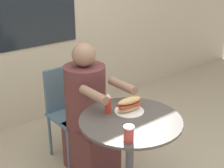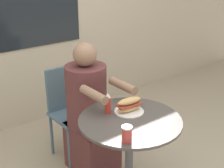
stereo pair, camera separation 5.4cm
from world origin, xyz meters
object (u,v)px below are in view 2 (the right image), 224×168
(seated_diner, at_px, (89,119))
(cafe_table, at_px, (129,143))
(diner_chair, at_px, (69,104))
(drink_cup, at_px, (127,134))
(sandwich_on_plate, at_px, (129,106))
(condiment_bottle, at_px, (108,103))

(seated_diner, bearing_deg, cafe_table, 87.32)
(diner_chair, relative_size, drink_cup, 8.04)
(cafe_table, relative_size, diner_chair, 0.87)
(diner_chair, distance_m, sandwich_on_plate, 0.86)
(seated_diner, bearing_deg, diner_chair, -90.28)
(drink_cup, height_order, condiment_bottle, condiment_bottle)
(sandwich_on_plate, height_order, drink_cup, sandwich_on_plate)
(seated_diner, height_order, drink_cup, seated_diner)
(diner_chair, distance_m, condiment_bottle, 0.79)
(seated_diner, distance_m, sandwich_on_plate, 0.55)
(diner_chair, xyz_separation_m, seated_diner, (0.00, -0.35, -0.01))
(cafe_table, height_order, condiment_bottle, condiment_bottle)
(seated_diner, bearing_deg, drink_cup, 72.81)
(cafe_table, relative_size, seated_diner, 0.64)
(sandwich_on_plate, height_order, condiment_bottle, condiment_bottle)
(cafe_table, height_order, sandwich_on_plate, sandwich_on_plate)
(seated_diner, distance_m, condiment_bottle, 0.50)
(cafe_table, xyz_separation_m, drink_cup, (-0.21, -0.21, 0.26))
(cafe_table, bearing_deg, drink_cup, -135.16)
(seated_diner, relative_size, sandwich_on_plate, 5.41)
(seated_diner, xyz_separation_m, condiment_bottle, (-0.08, -0.38, 0.32))
(diner_chair, bearing_deg, cafe_table, 88.24)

